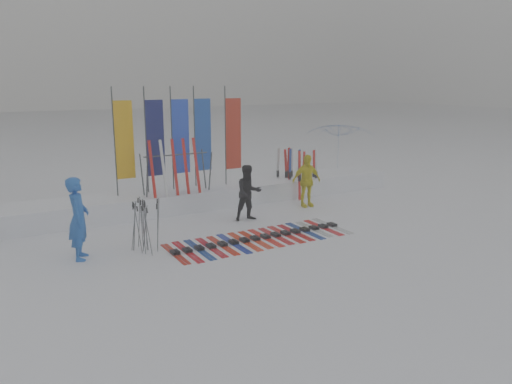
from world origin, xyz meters
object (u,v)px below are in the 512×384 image
person_blue (78,219)px  ski_row (260,238)px  tent_canopy (339,153)px  person_black (248,193)px  ski_rack (177,168)px  person_yellow (306,181)px

person_blue → ski_row: 4.43m
person_blue → tent_canopy: 11.07m
person_blue → person_black: bearing=-61.8°
tent_canopy → ski_row: tent_canopy is taller
person_blue → ski_rack: bearing=-33.4°
person_blue → tent_canopy: tent_canopy is taller
person_yellow → tent_canopy: 3.96m
person_black → ski_rack: (-1.47, 1.85, 0.58)m
ski_row → tent_canopy: bearing=36.3°
ski_rack → person_blue: bearing=-140.6°
person_blue → ski_rack: (3.39, 2.78, 0.44)m
person_black → person_yellow: 2.42m
ski_row → ski_rack: bearing=103.8°
person_blue → ski_rack: size_ratio=0.93×
tent_canopy → person_black: bearing=-153.2°
person_black → ski_rack: ski_rack is taller
person_yellow → person_blue: bearing=-162.5°
person_blue → person_yellow: bearing=-61.6°
person_yellow → ski_rack: size_ratio=0.82×
ski_rack → tent_canopy: bearing=7.8°
person_yellow → ski_rack: 4.11m
ski_row → person_blue: bearing=169.7°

